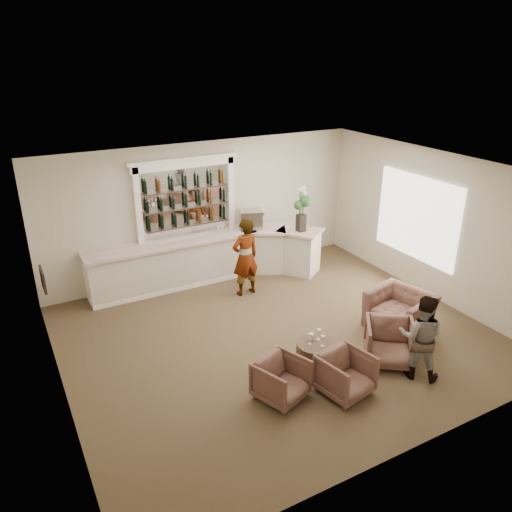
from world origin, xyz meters
The scene contains 19 objects.
ground centered at (0.00, 0.00, 0.00)m, with size 8.00×8.00×0.00m, color brown.
room_shell centered at (0.16, 0.71, 2.34)m, with size 8.04×7.02×3.32m.
bar_counter centered at (-0.16, 3.00, 0.57)m, with size 5.72×1.80×1.14m.
back_bar_alcove centered at (-0.50, 3.41, 2.03)m, with size 2.64×0.25×3.00m.
cocktail_table centered at (0.07, -1.20, 0.25)m, with size 0.70×0.70×0.50m, color #533424.
sommelier centered at (0.30, 1.96, 0.91)m, with size 0.66×0.44×1.82m, color gray.
guest centered at (1.49, -2.24, 0.77)m, with size 0.75×0.59×1.55m, color gray.
armchair_left centered at (-0.90, -1.63, 0.35)m, with size 0.75×0.77×0.70m, color brown.
armchair_center centered at (0.08, -2.03, 0.36)m, with size 0.77×0.80×0.72m, color brown.
armchair_right centered at (1.33, -1.69, 0.39)m, with size 0.84×0.87×0.79m, color brown.
armchair_far centered at (2.36, -0.87, 0.38)m, with size 1.18×1.03×0.77m, color brown.
espresso_machine centered at (1.02, 3.05, 1.37)m, with size 0.53×0.45×0.47m, color #ADADB2.
flower_vase centered at (2.01, 2.30, 1.77)m, with size 0.30×0.30×1.13m.
wine_glass_bar_left centered at (0.24, 3.04, 1.25)m, with size 0.07×0.07×0.21m, color white, non-canonical shape.
wine_glass_bar_right centered at (0.12, 3.00, 1.25)m, with size 0.07×0.07×0.21m, color white, non-canonical shape.
wine_glass_tbl_a centered at (-0.05, -1.17, 0.60)m, with size 0.07×0.07×0.21m, color white, non-canonical shape.
wine_glass_tbl_b centered at (0.17, -1.12, 0.60)m, with size 0.07×0.07×0.21m, color white, non-canonical shape.
wine_glass_tbl_c centered at (0.11, -1.33, 0.60)m, with size 0.07×0.07×0.21m, color white, non-canonical shape.
napkin_holder centered at (0.05, -1.06, 0.56)m, with size 0.08×0.08×0.12m, color white.
Camera 1 is at (-4.43, -7.27, 5.33)m, focal length 35.00 mm.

